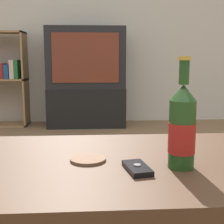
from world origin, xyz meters
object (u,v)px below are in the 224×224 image
bookshelf (7,77)px  beer_bottle (182,128)px  tv_stand (87,107)px  television (86,58)px  cell_phone (137,168)px

bookshelf → beer_bottle: bearing=-67.3°
tv_stand → television: bearing=-90.0°
television → beer_bottle: television is taller
television → beer_bottle: (0.30, -2.81, -0.19)m
bookshelf → cell_phone: size_ratio=9.52×
tv_stand → beer_bottle: beer_bottle is taller
television → cell_phone: (0.18, -2.83, -0.29)m
bookshelf → beer_bottle: 3.12m
tv_stand → television: 0.56m
television → bookshelf: television is taller
beer_bottle → cell_phone: beer_bottle is taller
tv_stand → beer_bottle: (0.30, -2.81, 0.37)m
beer_bottle → tv_stand: bearing=96.1°
bookshelf → cell_phone: bearing=-69.4°
bookshelf → beer_bottle: bookshelf is taller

